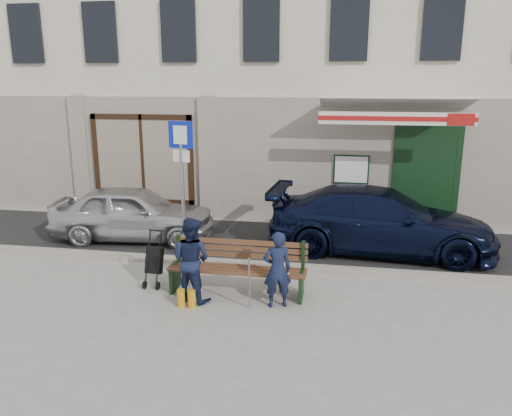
% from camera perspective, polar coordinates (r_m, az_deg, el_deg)
% --- Properties ---
extents(ground, '(80.00, 80.00, 0.00)m').
position_cam_1_polar(ground, '(8.74, -4.82, -10.12)').
color(ground, '#9E9991').
rests_on(ground, ground).
extents(asphalt_lane, '(60.00, 3.20, 0.01)m').
position_cam_1_polar(asphalt_lane, '(11.56, -0.93, -3.81)').
color(asphalt_lane, '#282828').
rests_on(asphalt_lane, ground).
extents(curb, '(60.00, 0.18, 0.12)m').
position_cam_1_polar(curb, '(10.07, -2.66, -6.32)').
color(curb, '#9E9384').
rests_on(curb, ground).
extents(building, '(20.00, 8.27, 10.00)m').
position_cam_1_polar(building, '(16.32, 2.77, 19.19)').
color(building, beige).
rests_on(building, ground).
extents(car_silver, '(3.86, 1.87, 1.27)m').
position_cam_1_polar(car_silver, '(11.90, -13.87, -0.54)').
color(car_silver, silver).
rests_on(car_silver, ground).
extents(car_navy, '(4.90, 2.27, 1.39)m').
position_cam_1_polar(car_navy, '(11.05, 14.03, -1.39)').
color(car_navy, black).
rests_on(car_navy, ground).
extents(parking_sign, '(0.52, 0.14, 2.85)m').
position_cam_1_polar(parking_sign, '(10.06, -8.48, 4.55)').
color(parking_sign, gray).
rests_on(parking_sign, ground).
extents(bench, '(2.40, 1.17, 0.98)m').
position_cam_1_polar(bench, '(8.70, -2.49, -6.94)').
color(bench, brown).
rests_on(bench, ground).
extents(man, '(0.54, 0.44, 1.28)m').
position_cam_1_polar(man, '(8.16, 2.44, -7.04)').
color(man, '#141A37').
rests_on(man, ground).
extents(woman, '(0.83, 0.73, 1.45)m').
position_cam_1_polar(woman, '(8.43, -7.42, -5.84)').
color(woman, '#141C39').
rests_on(woman, ground).
extents(stroller, '(0.32, 0.43, 1.01)m').
position_cam_1_polar(stroller, '(9.22, -11.56, -6.04)').
color(stroller, black).
rests_on(stroller, ground).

